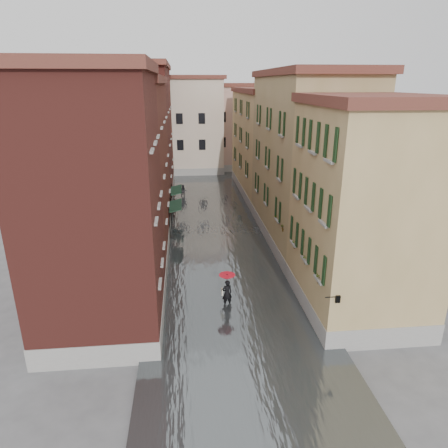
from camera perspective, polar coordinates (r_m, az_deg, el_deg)
ground at (r=25.27m, az=0.88°, el=-10.20°), size 120.00×120.00×0.00m
floodwater at (r=37.03m, az=-1.44°, el=-0.08°), size 10.00×60.00×0.20m
building_left_near at (r=21.15m, az=-17.57°, el=2.03°), size 6.00×8.00×13.00m
building_left_mid at (r=31.73m, az=-13.77°, el=7.56°), size 6.00×14.00×12.50m
building_left_far at (r=46.33m, az=-11.47°, el=12.30°), size 6.00×16.00×14.00m
building_right_near at (r=23.01m, az=19.15°, el=1.28°), size 6.00×8.00×11.50m
building_right_mid at (r=32.81m, az=11.45°, el=8.56°), size 6.00×14.00×13.00m
building_right_far at (r=47.27m, az=6.10°, el=11.18°), size 6.00×16.00×11.50m
building_end_cream at (r=60.09m, az=-6.32°, el=13.66°), size 12.00×9.00×13.00m
building_end_pink at (r=62.72m, az=2.18°, el=13.55°), size 10.00×9.00×12.00m
awning_near at (r=34.67m, az=-7.01°, el=2.52°), size 1.09×3.36×2.80m
awning_far at (r=39.79m, az=-6.90°, el=4.75°), size 1.09×3.38×2.80m
wall_lantern at (r=19.70m, az=15.85°, el=-10.21°), size 0.71×0.22×0.35m
window_planters at (r=24.98m, az=10.21°, el=-1.96°), size 0.59×10.41×0.84m
pedestrian_main at (r=23.59m, az=0.43°, el=-9.02°), size 0.98×0.98×2.06m
pedestrian_far at (r=46.15m, az=-5.81°, el=4.66°), size 0.75×0.59×1.53m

